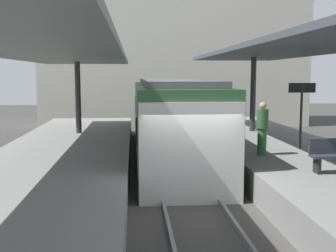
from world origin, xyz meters
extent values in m
plane|color=#383835|center=(0.00, 0.00, 0.00)|extent=(80.00, 80.00, 0.00)
cube|color=gray|center=(-3.80, 0.00, 0.50)|extent=(4.40, 28.00, 1.00)
cube|color=gray|center=(3.80, 0.00, 0.50)|extent=(4.40, 28.00, 1.00)
cube|color=#423F3D|center=(0.00, 0.00, 0.10)|extent=(3.20, 28.00, 0.20)
cube|color=slate|center=(-0.72, 0.00, 0.27)|extent=(0.08, 28.00, 0.14)
cube|color=slate|center=(0.72, 0.00, 0.27)|extent=(0.08, 28.00, 0.14)
cube|color=#2D5633|center=(0.00, 6.31, 1.65)|extent=(2.70, 13.02, 2.90)
cube|color=silver|center=(0.00, -0.23, 1.50)|extent=(2.65, 0.08, 2.60)
cube|color=black|center=(-1.37, 6.31, 2.00)|extent=(0.04, 11.98, 0.76)
cube|color=black|center=(1.37, 6.31, 2.00)|extent=(0.04, 11.98, 0.76)
cube|color=#515156|center=(0.00, 6.31, 3.20)|extent=(2.16, 12.37, 0.20)
cylinder|color=#333335|center=(-3.80, 7.70, 2.52)|extent=(0.24, 0.24, 3.04)
cube|color=slate|center=(-3.80, 1.40, 4.12)|extent=(4.18, 21.00, 0.16)
cylinder|color=#333335|center=(3.80, 7.70, 2.62)|extent=(0.24, 0.24, 3.24)
cube|color=#3D4247|center=(3.80, 1.40, 4.32)|extent=(4.18, 21.00, 0.16)
cube|color=black|center=(3.16, -0.40, 1.20)|extent=(0.08, 0.32, 0.40)
cube|color=#2D333D|center=(3.71, -0.22, 1.66)|extent=(1.40, 0.06, 0.40)
cylinder|color=#262628|center=(4.11, 3.05, 2.10)|extent=(0.08, 0.08, 2.20)
cube|color=black|center=(4.11, 3.05, 3.05)|extent=(0.90, 0.06, 0.32)
cylinder|color=#386B3D|center=(2.52, 2.15, 1.42)|extent=(0.28, 0.28, 0.83)
cylinder|color=#386B3D|center=(2.52, 2.15, 2.13)|extent=(0.36, 0.36, 0.59)
sphere|color=tan|center=(2.52, 2.15, 2.53)|extent=(0.22, 0.22, 0.22)
cube|color=beige|center=(1.38, 20.00, 5.50)|extent=(18.00, 6.00, 11.00)
camera|label=1|loc=(-1.43, -10.46, 3.46)|focal=45.00mm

